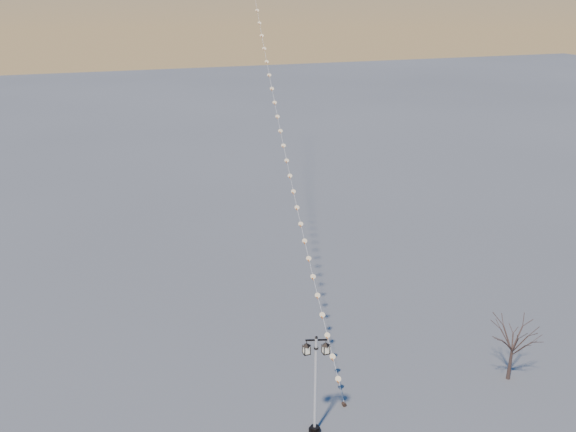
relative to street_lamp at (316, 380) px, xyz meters
name	(u,v)px	position (x,y,z in m)	size (l,w,h in m)	color
ground	(381,416)	(3.47, -0.07, -2.86)	(300.00, 300.00, 0.00)	#575858
street_lamp	(316,380)	(0.00, 0.00, 0.00)	(1.27, 0.70, 5.17)	black
bare_tree	(513,340)	(11.36, 0.42, -0.47)	(2.08, 2.08, 3.44)	#392A24
kite_train	(269,41)	(5.58, 23.37, 13.18)	(7.53, 44.75, 32.28)	black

